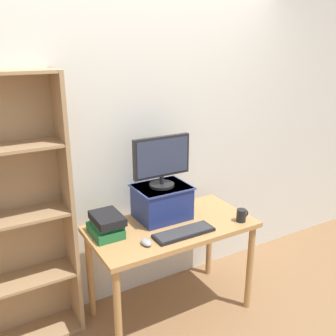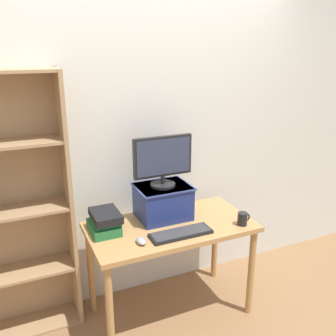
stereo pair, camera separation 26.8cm
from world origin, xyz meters
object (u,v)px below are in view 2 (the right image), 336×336
at_px(computer_monitor, 163,160).
at_px(keyboard, 180,233).
at_px(desk, 171,236).
at_px(book_stack, 105,222).
at_px(riser_box, 163,201).
at_px(computer_mouse, 141,241).
at_px(coffee_mug, 243,219).

relative_size(computer_monitor, keyboard, 1.02).
relative_size(desk, book_stack, 4.46).
distance_m(riser_box, book_stack, 0.48).
bearing_deg(keyboard, riser_box, 88.55).
bearing_deg(computer_mouse, riser_box, 46.10).
bearing_deg(keyboard, desk, 88.68).
xyz_separation_m(computer_monitor, keyboard, (-0.01, -0.31, -0.45)).
bearing_deg(riser_box, computer_monitor, -90.00).
relative_size(computer_monitor, computer_mouse, 4.34).
bearing_deg(book_stack, coffee_mug, -18.20).
distance_m(computer_mouse, coffee_mug, 0.78).
bearing_deg(coffee_mug, computer_monitor, 143.30).
bearing_deg(keyboard, computer_monitor, 88.54).
relative_size(keyboard, coffee_mug, 4.30).
bearing_deg(riser_box, book_stack, -174.45).
relative_size(desk, coffee_mug, 11.79).
distance_m(computer_mouse, book_stack, 0.32).
bearing_deg(keyboard, book_stack, 150.05).
bearing_deg(computer_mouse, coffee_mug, -3.73).
relative_size(desk, computer_monitor, 2.70).
bearing_deg(keyboard, computer_mouse, 178.98).
distance_m(keyboard, book_stack, 0.54).
distance_m(desk, book_stack, 0.51).
xyz_separation_m(desk, riser_box, (0.00, 0.14, 0.23)).
bearing_deg(computer_mouse, computer_monitor, 45.96).
bearing_deg(coffee_mug, keyboard, 174.68).
bearing_deg(book_stack, computer_monitor, 5.38).
height_order(computer_monitor, coffee_mug, computer_monitor).
height_order(riser_box, computer_monitor, computer_monitor).
height_order(computer_monitor, keyboard, computer_monitor).
xyz_separation_m(book_stack, coffee_mug, (0.95, -0.31, -0.03)).
bearing_deg(book_stack, keyboard, -29.95).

